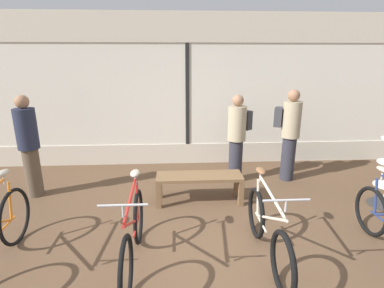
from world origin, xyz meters
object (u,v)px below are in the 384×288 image
(customer_near_rack, at_px, (289,132))
(customer_by_window, at_px, (237,136))
(bicycle_left, at_px, (133,236))
(display_bench, at_px, (199,180))
(customer_mid_floor, at_px, (29,145))
(bicycle_right, at_px, (267,231))

(customer_near_rack, xyz_separation_m, customer_by_window, (-1.00, 0.01, -0.05))
(bicycle_left, distance_m, display_bench, 1.78)
(bicycle_left, distance_m, customer_by_window, 2.97)
(customer_mid_floor, bearing_deg, customer_by_window, 7.32)
(bicycle_left, relative_size, display_bench, 1.23)
(bicycle_left, height_order, display_bench, bicycle_left)
(bicycle_right, distance_m, display_bench, 1.66)
(customer_near_rack, distance_m, customer_by_window, 1.00)
(customer_by_window, bearing_deg, bicycle_left, -124.44)
(display_bench, height_order, customer_by_window, customer_by_window)
(bicycle_left, xyz_separation_m, customer_by_window, (1.66, 2.41, 0.51))
(bicycle_left, height_order, customer_near_rack, customer_near_rack)
(display_bench, bearing_deg, bicycle_left, -119.46)
(bicycle_left, distance_m, customer_near_rack, 3.62)
(display_bench, xyz_separation_m, customer_by_window, (0.78, 0.87, 0.51))
(bicycle_left, xyz_separation_m, bicycle_right, (1.55, 0.04, -0.02))
(customer_near_rack, bearing_deg, bicycle_left, -137.79)
(bicycle_left, bearing_deg, display_bench, 60.54)
(display_bench, relative_size, customer_near_rack, 0.80)
(bicycle_right, height_order, customer_by_window, customer_by_window)
(bicycle_left, relative_size, customer_by_window, 1.03)
(display_bench, bearing_deg, bicycle_right, -65.89)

